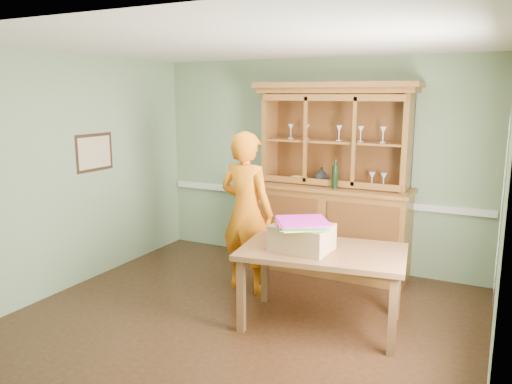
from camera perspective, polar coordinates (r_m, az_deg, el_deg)
The scene contains 14 objects.
floor at distance 5.25m, azimuth -1.13°, elevation -14.18°, with size 4.50×4.50×0.00m, color #3F2414.
ceiling at distance 4.77m, azimuth -1.26°, elevation 16.59°, with size 4.50×4.50×0.00m, color white.
wall_back at distance 6.64m, azimuth 6.93°, elevation 3.30°, with size 4.50×4.50×0.00m, color gray.
wall_left at distance 6.20m, azimuth -19.91°, elevation 2.15°, with size 4.00×4.00×0.00m, color gray.
wall_right at distance 4.29m, azimuth 26.45°, elevation -2.11°, with size 4.00×4.00×0.00m, color gray.
wall_front at distance 3.25m, azimuth -18.01°, elevation -5.42°, with size 4.50×4.50×0.00m, color gray.
chair_rail at distance 6.70m, azimuth 6.77°, elevation -0.54°, with size 4.41×0.05×0.08m, color silver.
framed_map at distance 6.37m, azimuth -17.94°, elevation 4.32°, with size 0.03×0.60×0.46m.
window_panel at distance 3.96m, azimuth 26.28°, elevation -0.88°, with size 0.03×0.96×1.36m.
china_hutch at distance 6.38m, azimuth 8.56°, elevation -1.76°, with size 2.03×0.67×2.39m.
dining_table at distance 4.90m, azimuth 7.59°, elevation -7.53°, with size 1.68×1.15×0.78m.
cardboard_box at distance 4.79m, azimuth 5.30°, elevation -5.19°, with size 0.53×0.43×0.25m, color #A27853.
kite_stack at distance 4.72m, azimuth 5.44°, elevation -3.51°, with size 0.62×0.62×0.05m.
person at distance 5.68m, azimuth -1.09°, elevation -2.33°, with size 0.67×0.44×1.85m, color orange.
Camera 1 is at (2.23, -4.19, 2.25)m, focal length 35.00 mm.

